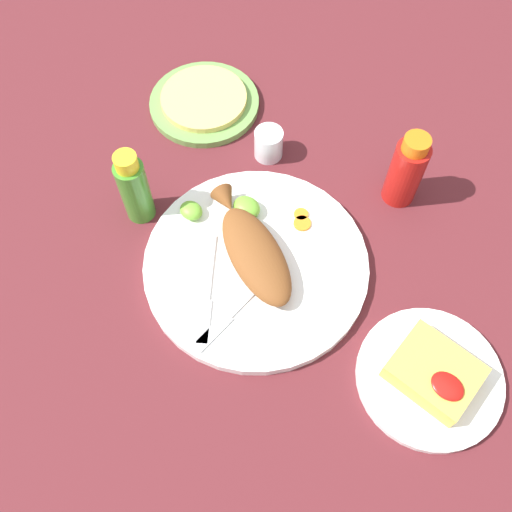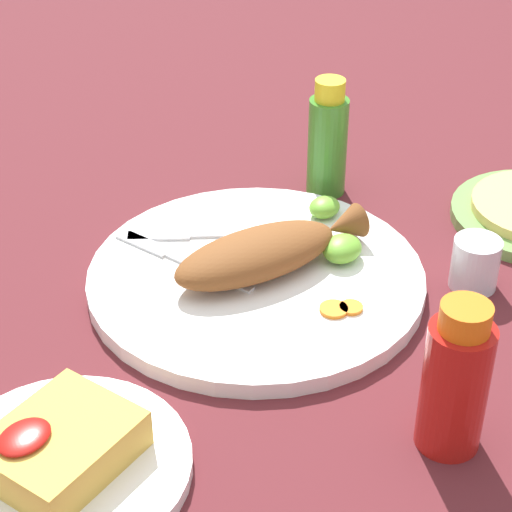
{
  "view_description": "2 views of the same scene",
  "coord_description": "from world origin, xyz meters",
  "px_view_note": "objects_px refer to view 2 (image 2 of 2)",
  "views": [
    {
      "loc": [
        0.27,
        -0.32,
        0.82
      ],
      "look_at": [
        0.0,
        0.0,
        0.04
      ],
      "focal_mm": 40.0,
      "sensor_mm": 36.0,
      "label": 1
    },
    {
      "loc": [
        0.67,
        0.46,
        0.58
      ],
      "look_at": [
        0.0,
        0.0,
        0.04
      ],
      "focal_mm": 65.0,
      "sensor_mm": 36.0,
      "label": 2
    }
  ],
  "objects_px": {
    "fork_far": "(198,235)",
    "side_plate_fries": "(65,467)",
    "main_plate": "(256,278)",
    "fork_near": "(174,257)",
    "fried_fish": "(264,252)",
    "hot_sauce_bottle_green": "(328,141)",
    "salt_cup": "(475,266)",
    "hot_sauce_bottle_red": "(455,381)"
  },
  "relations": [
    {
      "from": "fried_fish",
      "to": "fork_near",
      "type": "relative_size",
      "value": 1.26
    },
    {
      "from": "salt_cup",
      "to": "side_plate_fries",
      "type": "height_order",
      "value": "salt_cup"
    },
    {
      "from": "main_plate",
      "to": "side_plate_fries",
      "type": "bearing_deg",
      "value": 4.03
    },
    {
      "from": "main_plate",
      "to": "salt_cup",
      "type": "relative_size",
      "value": 6.35
    },
    {
      "from": "fork_near",
      "to": "hot_sauce_bottle_green",
      "type": "relative_size",
      "value": 1.24
    },
    {
      "from": "fork_near",
      "to": "hot_sauce_bottle_red",
      "type": "distance_m",
      "value": 0.36
    },
    {
      "from": "hot_sauce_bottle_red",
      "to": "salt_cup",
      "type": "relative_size",
      "value": 2.57
    },
    {
      "from": "main_plate",
      "to": "salt_cup",
      "type": "bearing_deg",
      "value": 124.66
    },
    {
      "from": "side_plate_fries",
      "to": "salt_cup",
      "type": "bearing_deg",
      "value": 159.12
    },
    {
      "from": "main_plate",
      "to": "hot_sauce_bottle_red",
      "type": "xyz_separation_m",
      "value": [
        0.1,
        0.27,
        0.06
      ]
    },
    {
      "from": "main_plate",
      "to": "fork_near",
      "type": "distance_m",
      "value": 0.09
    },
    {
      "from": "fork_far",
      "to": "side_plate_fries",
      "type": "relative_size",
      "value": 0.74
    },
    {
      "from": "fried_fish",
      "to": "side_plate_fries",
      "type": "height_order",
      "value": "fried_fish"
    },
    {
      "from": "main_plate",
      "to": "salt_cup",
      "type": "height_order",
      "value": "salt_cup"
    },
    {
      "from": "hot_sauce_bottle_green",
      "to": "salt_cup",
      "type": "height_order",
      "value": "hot_sauce_bottle_green"
    },
    {
      "from": "side_plate_fries",
      "to": "hot_sauce_bottle_green",
      "type": "bearing_deg",
      "value": -172.85
    },
    {
      "from": "hot_sauce_bottle_red",
      "to": "fried_fish",
      "type": "bearing_deg",
      "value": -111.82
    },
    {
      "from": "fork_near",
      "to": "side_plate_fries",
      "type": "height_order",
      "value": "fork_near"
    },
    {
      "from": "fork_near",
      "to": "fork_far",
      "type": "xyz_separation_m",
      "value": [
        -0.05,
        -0.01,
        0.0
      ]
    },
    {
      "from": "hot_sauce_bottle_red",
      "to": "salt_cup",
      "type": "distance_m",
      "value": 0.24
    },
    {
      "from": "hot_sauce_bottle_red",
      "to": "hot_sauce_bottle_green",
      "type": "xyz_separation_m",
      "value": [
        -0.31,
        -0.31,
        0.0
      ]
    },
    {
      "from": "fried_fish",
      "to": "fork_far",
      "type": "relative_size",
      "value": 1.49
    },
    {
      "from": "fork_near",
      "to": "fork_far",
      "type": "bearing_deg",
      "value": -82.51
    },
    {
      "from": "main_plate",
      "to": "fork_near",
      "type": "bearing_deg",
      "value": -71.51
    },
    {
      "from": "fork_near",
      "to": "hot_sauce_bottle_red",
      "type": "bearing_deg",
      "value": 171.1
    },
    {
      "from": "fried_fish",
      "to": "salt_cup",
      "type": "distance_m",
      "value": 0.22
    },
    {
      "from": "fried_fish",
      "to": "hot_sauce_bottle_green",
      "type": "relative_size",
      "value": 1.56
    },
    {
      "from": "fork_near",
      "to": "fork_far",
      "type": "distance_m",
      "value": 0.05
    },
    {
      "from": "fork_far",
      "to": "hot_sauce_bottle_red",
      "type": "bearing_deg",
      "value": 125.45
    },
    {
      "from": "fork_near",
      "to": "fork_far",
      "type": "relative_size",
      "value": 1.18
    },
    {
      "from": "fork_far",
      "to": "side_plate_fries",
      "type": "xyz_separation_m",
      "value": [
        0.33,
        0.11,
        -0.01
      ]
    },
    {
      "from": "fried_fish",
      "to": "fork_far",
      "type": "height_order",
      "value": "fried_fish"
    },
    {
      "from": "fork_far",
      "to": "fried_fish",
      "type": "bearing_deg",
      "value": 136.93
    },
    {
      "from": "fork_near",
      "to": "hot_sauce_bottle_red",
      "type": "xyz_separation_m",
      "value": [
        0.07,
        0.36,
        0.05
      ]
    },
    {
      "from": "fork_far",
      "to": "hot_sauce_bottle_red",
      "type": "xyz_separation_m",
      "value": [
        0.12,
        0.36,
        0.05
      ]
    },
    {
      "from": "fried_fish",
      "to": "fork_near",
      "type": "xyz_separation_m",
      "value": [
        0.04,
        -0.09,
        -0.02
      ]
    },
    {
      "from": "fork_far",
      "to": "side_plate_fries",
      "type": "bearing_deg",
      "value": 72.46
    },
    {
      "from": "hot_sauce_bottle_red",
      "to": "side_plate_fries",
      "type": "bearing_deg",
      "value": -48.73
    },
    {
      "from": "main_plate",
      "to": "hot_sauce_bottle_green",
      "type": "height_order",
      "value": "hot_sauce_bottle_green"
    },
    {
      "from": "salt_cup",
      "to": "side_plate_fries",
      "type": "xyz_separation_m",
      "value": [
        0.44,
        -0.17,
        -0.02
      ]
    },
    {
      "from": "main_plate",
      "to": "fork_far",
      "type": "xyz_separation_m",
      "value": [
        -0.02,
        -0.09,
        0.01
      ]
    },
    {
      "from": "side_plate_fries",
      "to": "fork_near",
      "type": "bearing_deg",
      "value": -158.7
    }
  ]
}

